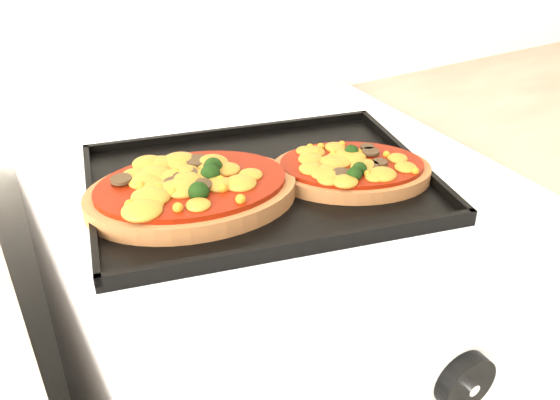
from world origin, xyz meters
TOP-DOWN VIEW (x-y plane):
  - control_panel at (0.05, 1.39)m, footprint 0.60×0.02m
  - knob_center at (0.06, 1.37)m, footprint 0.06×0.02m
  - baking_tray at (0.02, 1.71)m, footprint 0.49×0.41m
  - pizza_left at (-0.08, 1.71)m, footprint 0.29×0.23m
  - pizza_right at (0.13, 1.67)m, footprint 0.25×0.23m

SIDE VIEW (x-z plane):
  - control_panel at x=0.05m, z-range 0.81..0.90m
  - knob_center at x=0.06m, z-range 0.82..0.89m
  - baking_tray at x=0.02m, z-range 0.91..0.93m
  - pizza_right at x=0.13m, z-range 0.92..0.95m
  - pizza_left at x=-0.08m, z-range 0.92..0.96m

